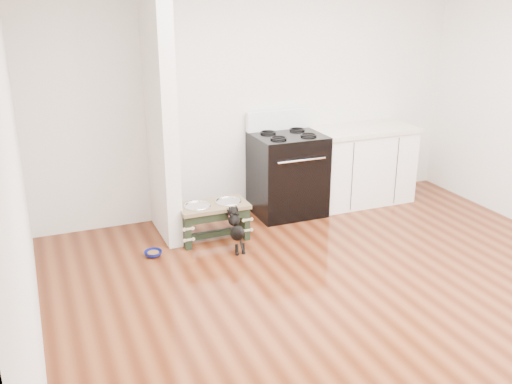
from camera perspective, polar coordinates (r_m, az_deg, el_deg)
ground at (r=4.81m, az=11.52°, el=-11.19°), size 5.00×5.00×0.00m
room_shell at (r=4.23m, az=13.00°, el=8.05°), size 5.00×5.00×5.00m
partition_wall at (r=5.72m, az=-9.58°, el=8.43°), size 0.15×0.80×2.70m
oven_range at (r=6.45m, az=3.14°, el=1.93°), size 0.76×0.69×1.14m
cabinet_run at (r=6.93m, az=10.42°, el=2.68°), size 1.24×0.64×0.91m
dog_feeder at (r=5.81m, az=-4.29°, el=-2.25°), size 0.71×0.38×0.40m
puppy at (r=5.58m, az=-2.01°, el=-3.60°), size 0.12×0.36×0.43m
floor_bowl at (r=5.62m, az=-10.25°, el=-6.08°), size 0.22×0.22×0.05m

